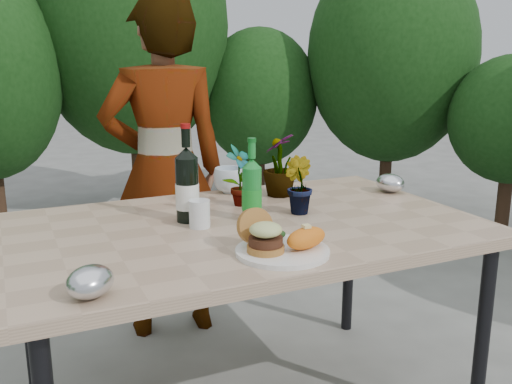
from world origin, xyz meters
name	(u,v)px	position (x,y,z in m)	size (l,w,h in m)	color
patio_table	(247,239)	(0.00, 0.00, 0.69)	(1.60, 1.00, 0.75)	tan
shrub_hedge	(179,71)	(0.30, 1.71, 1.22)	(6.83, 5.26, 2.58)	#382316
dinner_plate	(282,251)	(-0.03, -0.33, 0.76)	(0.28, 0.28, 0.01)	white
burger_stack	(263,235)	(-0.08, -0.31, 0.81)	(0.11, 0.16, 0.11)	#B7722D
sweet_potato	(306,238)	(0.04, -0.35, 0.80)	(0.15, 0.08, 0.06)	orange
grilled_veg	(274,235)	(-0.01, -0.24, 0.78)	(0.08, 0.05, 0.03)	olive
wine_bottle	(187,186)	(-0.18, 0.11, 0.88)	(0.08, 0.08, 0.34)	black
sparkling_water	(252,191)	(0.03, 0.03, 0.86)	(0.07, 0.07, 0.29)	#17802B
plastic_cup	(200,214)	(-0.16, 0.02, 0.80)	(0.07, 0.07, 0.10)	white
seedling_left	(239,176)	(0.07, 0.23, 0.87)	(0.13, 0.08, 0.24)	#225D1F
seedling_mid	(298,185)	(0.23, 0.04, 0.85)	(0.12, 0.09, 0.21)	#23541C
seedling_right	(280,165)	(0.28, 0.31, 0.88)	(0.14, 0.14, 0.26)	#1F571E
blue_bowl	(229,180)	(0.11, 0.44, 0.80)	(0.14, 0.14, 0.11)	silver
foil_packet_left	(90,282)	(-0.59, -0.40, 0.79)	(0.13, 0.11, 0.08)	silver
foil_packet_right	(390,183)	(0.74, 0.17, 0.79)	(0.13, 0.11, 0.08)	silver
person	(165,170)	(-0.07, 0.79, 0.80)	(0.58, 0.38, 1.59)	#A36951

